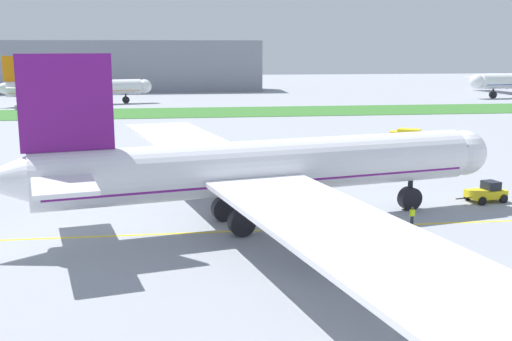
% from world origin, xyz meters
% --- Properties ---
extents(ground_plane, '(600.00, 600.00, 0.00)m').
position_xyz_m(ground_plane, '(0.00, 0.00, 0.00)').
color(ground_plane, '#9399A0').
rests_on(ground_plane, ground).
extents(apron_taxi_line, '(280.00, 0.36, 0.01)m').
position_xyz_m(apron_taxi_line, '(0.00, -2.64, 0.00)').
color(apron_taxi_line, yellow).
rests_on(apron_taxi_line, ground).
extents(grass_median_strip, '(320.00, 24.00, 0.10)m').
position_xyz_m(grass_median_strip, '(0.00, 99.38, 0.05)').
color(grass_median_strip, '#38722D').
rests_on(grass_median_strip, ground).
extents(airliner_foreground, '(48.49, 78.19, 15.60)m').
position_xyz_m(airliner_foreground, '(-1.52, -0.97, 5.30)').
color(airliner_foreground, white).
rests_on(airliner_foreground, ground).
extents(pushback_tug, '(5.85, 3.33, 2.17)m').
position_xyz_m(pushback_tug, '(23.59, 4.70, 0.99)').
color(pushback_tug, yellow).
rests_on(pushback_tug, ground).
extents(ground_crew_wingwalker_port, '(0.46, 0.50, 1.67)m').
position_xyz_m(ground_crew_wingwalker_port, '(6.36, 4.17, 1.02)').
color(ground_crew_wingwalker_port, black).
rests_on(ground_crew_wingwalker_port, ground).
extents(ground_crew_marshaller_front, '(0.56, 0.38, 1.68)m').
position_xyz_m(ground_crew_marshaller_front, '(6.18, 7.33, 1.02)').
color(ground_crew_marshaller_front, black).
rests_on(ground_crew_marshaller_front, ground).
extents(ground_crew_wingwalker_starboard, '(0.57, 0.37, 1.70)m').
position_xyz_m(ground_crew_wingwalker_starboard, '(12.48, -2.75, 1.03)').
color(ground_crew_wingwalker_starboard, black).
rests_on(ground_crew_wingwalker_starboard, ground).
extents(service_truck_baggage_loader, '(5.28, 4.24, 2.65)m').
position_xyz_m(service_truck_baggage_loader, '(29.24, 43.31, 1.45)').
color(service_truck_baggage_loader, yellow).
rests_on(service_truck_baggage_loader, ground).
extents(parked_airliner_far_centre, '(42.74, 69.19, 13.53)m').
position_xyz_m(parked_airliner_far_centre, '(-36.15, 123.90, 4.59)').
color(parked_airliner_far_centre, white).
rests_on(parked_airliner_far_centre, ground).
extents(terminal_building, '(96.64, 20.00, 18.00)m').
position_xyz_m(terminal_building, '(-25.29, 177.31, 9.00)').
color(terminal_building, gray).
rests_on(terminal_building, ground).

